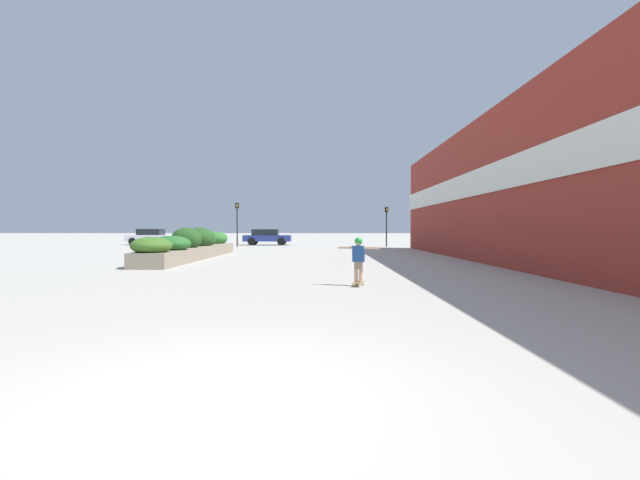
{
  "coord_description": "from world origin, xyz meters",
  "views": [
    {
      "loc": [
        0.93,
        -3.61,
        1.47
      ],
      "look_at": [
        0.8,
        16.95,
        0.95
      ],
      "focal_mm": 24.0,
      "sensor_mm": 36.0,
      "label": 1
    }
  ],
  "objects_px": {
    "car_center_right": "(150,236)",
    "skateboard": "(358,283)",
    "skateboarder": "(358,255)",
    "traffic_light_right": "(387,219)",
    "car_leftmost": "(478,236)",
    "traffic_light_left": "(237,217)",
    "car_center_left": "(267,237)"
  },
  "relations": [
    {
      "from": "car_center_right",
      "to": "traffic_light_left",
      "type": "xyz_separation_m",
      "value": [
        9.03,
        -4.1,
        1.71
      ]
    },
    {
      "from": "traffic_light_left",
      "to": "skateboarder",
      "type": "bearing_deg",
      "value": -71.86
    },
    {
      "from": "car_center_left",
      "to": "traffic_light_right",
      "type": "xyz_separation_m",
      "value": [
        10.45,
        -3.77,
        1.5
      ]
    },
    {
      "from": "car_center_right",
      "to": "traffic_light_right",
      "type": "relative_size",
      "value": 1.18
    },
    {
      "from": "skateboard",
      "to": "traffic_light_right",
      "type": "height_order",
      "value": "traffic_light_right"
    },
    {
      "from": "traffic_light_left",
      "to": "traffic_light_right",
      "type": "bearing_deg",
      "value": -0.99
    },
    {
      "from": "car_leftmost",
      "to": "traffic_light_right",
      "type": "height_order",
      "value": "traffic_light_right"
    },
    {
      "from": "skateboard",
      "to": "car_leftmost",
      "type": "distance_m",
      "value": 33.96
    },
    {
      "from": "skateboard",
      "to": "car_leftmost",
      "type": "bearing_deg",
      "value": 83.2
    },
    {
      "from": "skateboarder",
      "to": "car_center_right",
      "type": "bearing_deg",
      "value": 138.8
    },
    {
      "from": "car_leftmost",
      "to": "car_center_left",
      "type": "relative_size",
      "value": 1.0
    },
    {
      "from": "car_leftmost",
      "to": "traffic_light_left",
      "type": "relative_size",
      "value": 1.17
    },
    {
      "from": "car_center_left",
      "to": "traffic_light_left",
      "type": "height_order",
      "value": "traffic_light_left"
    },
    {
      "from": "car_center_left",
      "to": "traffic_light_left",
      "type": "relative_size",
      "value": 1.17
    },
    {
      "from": "skateboard",
      "to": "skateboarder",
      "type": "distance_m",
      "value": 0.73
    },
    {
      "from": "car_center_right",
      "to": "skateboard",
      "type": "bearing_deg",
      "value": -149.27
    },
    {
      "from": "car_leftmost",
      "to": "traffic_light_right",
      "type": "bearing_deg",
      "value": 122.46
    },
    {
      "from": "skateboard",
      "to": "traffic_light_right",
      "type": "xyz_separation_m",
      "value": [
        4.38,
        24.5,
        2.2
      ]
    },
    {
      "from": "car_center_left",
      "to": "skateboard",
      "type": "bearing_deg",
      "value": 12.11
    },
    {
      "from": "skateboard",
      "to": "skateboarder",
      "type": "bearing_deg",
      "value": 94.04
    },
    {
      "from": "car_center_right",
      "to": "traffic_light_left",
      "type": "height_order",
      "value": "traffic_light_left"
    },
    {
      "from": "skateboarder",
      "to": "traffic_light_right",
      "type": "relative_size",
      "value": 0.35
    },
    {
      "from": "skateboard",
      "to": "traffic_light_right",
      "type": "bearing_deg",
      "value": 97.93
    },
    {
      "from": "skateboard",
      "to": "car_center_right",
      "type": "height_order",
      "value": "car_center_right"
    },
    {
      "from": "skateboard",
      "to": "car_center_right",
      "type": "xyz_separation_m",
      "value": [
        -17.13,
        28.82,
        0.71
      ]
    },
    {
      "from": "skateboard",
      "to": "traffic_light_right",
      "type": "distance_m",
      "value": 24.99
    },
    {
      "from": "car_leftmost",
      "to": "traffic_light_left",
      "type": "height_order",
      "value": "traffic_light_left"
    },
    {
      "from": "skateboard",
      "to": "traffic_light_left",
      "type": "xyz_separation_m",
      "value": [
        -8.1,
        24.72,
        2.42
      ]
    },
    {
      "from": "traffic_light_right",
      "to": "skateboard",
      "type": "bearing_deg",
      "value": -100.14
    },
    {
      "from": "skateboarder",
      "to": "car_leftmost",
      "type": "xyz_separation_m",
      "value": [
        14.28,
        30.8,
        -0.01
      ]
    },
    {
      "from": "skateboarder",
      "to": "car_leftmost",
      "type": "height_order",
      "value": "car_leftmost"
    },
    {
      "from": "skateboard",
      "to": "car_center_right",
      "type": "bearing_deg",
      "value": 138.8
    }
  ]
}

